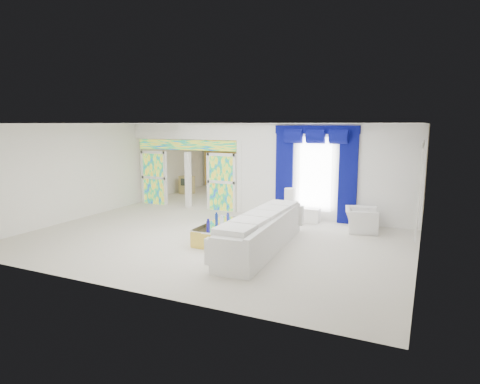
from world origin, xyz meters
The scene contains 22 objects.
floor centered at (0.00, 0.00, 0.00)m, with size 12.00×12.00×0.00m, color #B7AF9E.
dividing_wall centered at (2.15, 1.00, 1.50)m, with size 5.70×0.18×3.00m, color white.
dividing_header centered at (-2.85, 1.00, 2.73)m, with size 4.30×0.18×0.55m, color white.
stained_panel_left centered at (-4.28, 1.00, 1.00)m, with size 0.95×0.04×2.00m, color #994C3F.
stained_panel_right centered at (-1.42, 1.00, 1.00)m, with size 0.95×0.04×2.00m, color #994C3F.
stained_transom centered at (-2.85, 1.00, 2.25)m, with size 4.00×0.05×0.35m, color #994C3F.
window_pane centered at (1.90, 0.90, 1.45)m, with size 1.00×0.02×2.30m, color white.
blue_drape_left centered at (0.90, 0.87, 1.40)m, with size 0.55×0.10×2.80m, color #04094C.
blue_drape_right centered at (2.90, 0.87, 1.40)m, with size 0.55×0.10×2.80m, color #04094C.
blue_pelmet centered at (1.90, 0.87, 2.82)m, with size 2.60×0.12×0.25m, color #04094C.
wall_mirror centered at (4.94, -1.00, 1.55)m, with size 0.04×2.70×1.90m, color white.
gold_curtains centered at (0.00, 5.90, 1.50)m, with size 9.70×0.12×2.90m, color #B07B2A.
white_sofa centered at (1.55, -2.64, 0.39)m, with size 0.87×4.06×0.77m, color silver.
coffee_table centered at (0.20, -2.34, 0.21)m, with size 0.62×1.85×0.41m, color gold.
console_table centered at (1.49, 0.60, 0.21)m, with size 1.28×0.41×0.43m, color white.
table_lamp centered at (1.19, 0.60, 0.72)m, with size 0.36×0.36×0.58m, color silver.
armchair centered at (3.45, 0.12, 0.33)m, with size 1.00×0.88×0.65m, color silver.
grand_piano centered at (-1.79, 4.34, 0.47)m, with size 1.43×1.87×0.95m, color black.
piano_bench centered at (-1.79, 2.74, 0.16)m, with size 0.95×0.37×0.32m, color black.
tv_console centered at (-4.43, 3.53, 0.38)m, with size 0.53×0.48×0.77m, color #A78953.
chandelier centered at (-2.30, 3.40, 2.65)m, with size 0.60×0.60×0.60m, color gold.
decanters centered at (0.19, -2.34, 0.51)m, with size 0.16×1.07×0.28m.
Camera 1 is at (5.09, -11.57, 2.99)m, focal length 30.87 mm.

